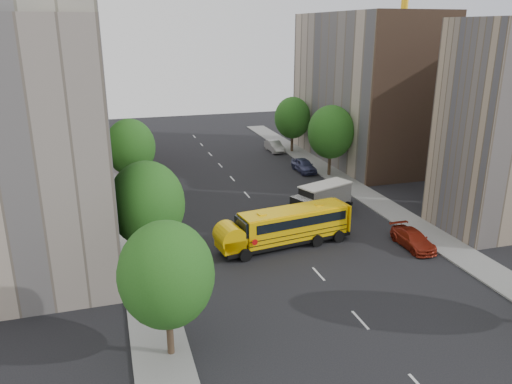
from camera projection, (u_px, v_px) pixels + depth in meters
name	position (u px, v px, depth m)	size (l,w,h in m)	color
ground	(280.00, 231.00, 41.83)	(120.00, 120.00, 0.00)	black
sidewalk_left	(135.00, 224.00, 43.16)	(3.00, 80.00, 0.12)	slate
sidewalk_right	(372.00, 199.00, 49.54)	(3.00, 80.00, 0.12)	slate
lane_markings	(247.00, 195.00, 50.90)	(0.15, 64.00, 0.01)	silver
building_left_cream	(40.00, 111.00, 39.14)	(10.00, 26.00, 20.00)	beige
building_left_redbrick	(63.00, 112.00, 60.22)	(10.00, 15.00, 13.00)	maroon
building_left_near	(26.00, 163.00, 30.08)	(10.00, 7.00, 17.00)	#B9A690
building_right_near	(511.00, 129.00, 40.07)	(10.00, 7.00, 17.00)	tan
building_right_far	(363.00, 89.00, 62.16)	(10.00, 22.00, 18.00)	#B9A690
building_right_sidewall	(414.00, 100.00, 52.17)	(10.10, 0.30, 18.00)	brown
street_tree_0	(166.00, 275.00, 24.60)	(4.80, 4.80, 7.41)	#38281C
street_tree_1	(147.00, 204.00, 33.59)	(5.12, 5.12, 7.90)	#38281C
street_tree_2	(130.00, 147.00, 49.97)	(4.99, 4.99, 7.71)	#38281C
street_tree_4	(331.00, 132.00, 56.00)	(5.25, 5.25, 8.10)	#38281C
street_tree_5	(293.00, 118.00, 67.01)	(4.86, 4.86, 7.51)	#38281C
school_bus	(284.00, 226.00, 38.52)	(10.87, 3.90, 3.00)	black
safari_truck	(322.00, 198.00, 45.54)	(6.63, 4.23, 2.69)	black
parked_car_0	(175.00, 271.00, 33.63)	(1.51, 3.76, 1.28)	#AFAEB5
parked_car_1	(158.00, 191.00, 49.67)	(1.67, 4.79, 1.58)	silver
parked_car_2	(142.00, 169.00, 57.72)	(2.29, 4.97, 1.38)	black
parked_car_3	(413.00, 239.00, 38.60)	(1.87, 4.60, 1.33)	maroon
parked_car_4	(304.00, 165.00, 58.82)	(1.83, 4.56, 1.55)	#373A61
parked_car_5	(274.00, 146.00, 68.50)	(1.57, 4.49, 1.48)	#9D9C98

